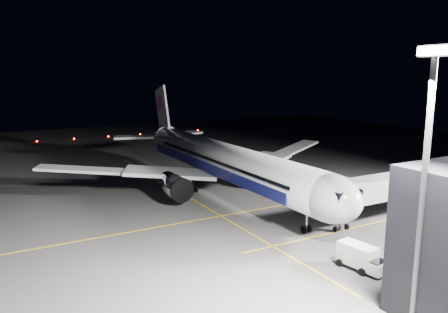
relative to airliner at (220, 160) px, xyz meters
name	(u,v)px	position (x,y,z in m)	size (l,w,h in m)	color
ground	(224,193)	(1.08, 0.00, -5.16)	(200.00, 200.00, 0.00)	#4C4C4F
guide_line_main	(258,209)	(11.08, 0.00, -5.16)	(0.25, 80.00, 0.01)	gold
guide_line_cross	(190,198)	(1.08, -6.00, -5.16)	(70.00, 0.25, 0.01)	gold
guide_line_side	(375,223)	(23.08, 10.00, -5.16)	(0.25, 40.00, 0.01)	gold
airliner	(220,160)	(0.00, 0.00, 0.00)	(61.48, 54.22, 16.64)	silver
jet_bridge	(419,181)	(23.08, 18.06, -0.58)	(3.60, 34.40, 6.30)	#B2B2B7
floodlight_mast_south	(425,167)	(41.08, -6.01, 7.21)	(2.40, 0.67, 20.70)	#59595E
taxiway_lights	(108,136)	(-70.92, 0.00, -4.94)	(0.44, 60.44, 0.44)	#FF140A
service_truck	(361,257)	(32.08, -1.93, -3.84)	(5.06, 2.67, 2.47)	silver
baggage_tug	(324,173)	(0.27, 21.71, -4.45)	(2.34, 1.99, 1.54)	black
safety_cone_a	(265,197)	(7.08, 4.00, -4.88)	(0.38, 0.38, 0.57)	#EA5C09
safety_cone_b	(261,177)	(-4.44, 10.89, -4.90)	(0.35, 0.35, 0.52)	#EA5C09
safety_cone_c	(313,188)	(6.30, 14.00, -4.90)	(0.35, 0.35, 0.52)	#EA5C09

